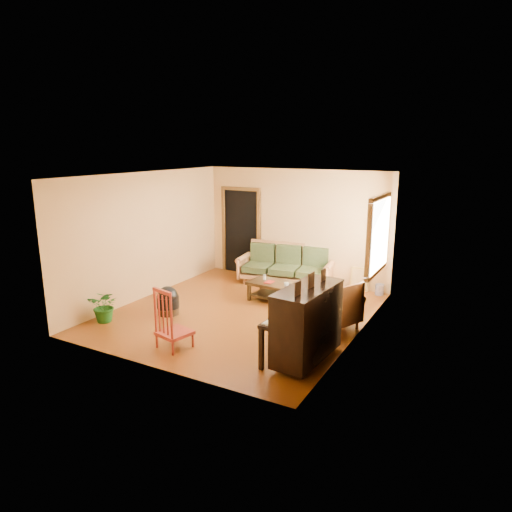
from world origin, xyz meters
The scene contains 16 objects.
floor centered at (0.00, 0.00, 0.00)m, with size 5.00×5.00×0.00m, color #5C2B0C.
doorway centered at (-1.45, 2.48, 1.02)m, with size 1.08×0.16×2.05m, color black.
window centered at (2.21, 1.30, 1.50)m, with size 0.12×1.36×1.46m, color white.
sofa centered at (-0.06, 2.10, 0.46)m, with size 2.13×0.89×0.91m, color #985F37.
coffee_table centered at (0.30, 0.90, 0.20)m, with size 1.11×0.60×0.40m, color black.
armchair centered at (1.78, 0.15, 0.43)m, with size 0.83×0.87×0.87m, color #985F37.
piano centered at (1.88, -1.28, 0.58)m, with size 0.77×1.31×1.16m, color black.
footstool centered at (-1.18, -0.71, 0.20)m, with size 0.42×0.42×0.40m, color black.
red_chair centered at (-0.14, -1.82, 0.50)m, with size 0.47×0.51×1.00m, color maroon.
leaning_frame centered at (1.60, 2.41, 0.27)m, with size 0.41×0.09×0.54m, color #BC943E.
ceramic_crock centered at (2.05, 2.35, 0.12)m, with size 0.19×0.19×0.23m, color #3848A8.
potted_plant centered at (-1.92, -1.56, 0.30)m, with size 0.54×0.47×0.60m, color #1C5C1A.
book centered at (0.10, 0.83, 0.41)m, with size 0.16×0.21×0.02m, color maroon.
candle centered at (0.00, 0.97, 0.46)m, with size 0.06×0.06×0.11m, color silver.
glass_jar centered at (0.57, 0.81, 0.43)m, with size 0.10×0.10×0.06m, color silver.
remote centered at (0.67, 0.92, 0.41)m, with size 0.16×0.04×0.02m, color black.
Camera 1 is at (4.20, -7.06, 3.12)m, focal length 32.00 mm.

